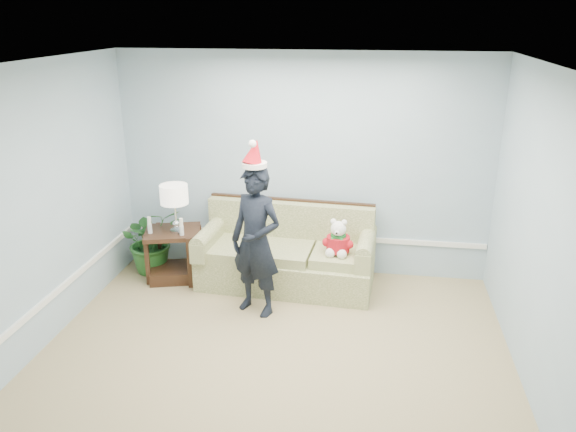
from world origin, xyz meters
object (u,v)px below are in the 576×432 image
(sofa, at_px, (287,256))
(table_lamp, at_px, (174,196))
(side_table, at_px, (175,260))
(houseplant, at_px, (152,240))
(man, at_px, (256,242))
(teddy_bear, at_px, (338,242))

(sofa, xyz_separation_m, table_lamp, (-1.31, -0.14, 0.74))
(sofa, relative_size, side_table, 2.69)
(houseplant, height_order, man, man)
(sofa, distance_m, houseplant, 1.72)
(sofa, height_order, man, man)
(houseplant, distance_m, man, 1.75)
(houseplant, relative_size, teddy_bear, 1.97)
(table_lamp, xyz_separation_m, teddy_bear, (1.93, -0.06, -0.42))
(man, bearing_deg, houseplant, 175.76)
(side_table, bearing_deg, table_lamp, -30.10)
(side_table, height_order, houseplant, houseplant)
(teddy_bear, bearing_deg, side_table, -176.36)
(sofa, distance_m, man, 0.90)
(sofa, bearing_deg, man, -102.62)
(table_lamp, distance_m, teddy_bear, 1.98)
(table_lamp, height_order, teddy_bear, table_lamp)
(sofa, relative_size, teddy_bear, 4.89)
(table_lamp, bearing_deg, man, -28.33)
(teddy_bear, bearing_deg, table_lamp, -175.32)
(table_lamp, relative_size, houseplant, 0.69)
(sofa, xyz_separation_m, side_table, (-1.38, -0.10, -0.09))
(table_lamp, xyz_separation_m, man, (1.10, -0.59, -0.26))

